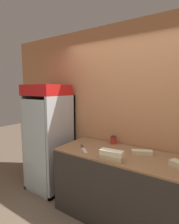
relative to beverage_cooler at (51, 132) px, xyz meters
name	(u,v)px	position (x,y,z in m)	size (l,w,h in m)	color
wall_back	(140,117)	(1.46, 0.34, 0.37)	(5.20, 0.09, 2.70)	tan
prep_counter	(127,188)	(1.45, -0.07, -0.53)	(1.90, 0.73, 0.92)	#332D28
beverage_cooler	(51,132)	(0.00, 0.00, 0.00)	(0.64, 0.67, 1.82)	#B2B7BC
sandwich_stack_bottom	(111,158)	(1.36, -0.35, -0.04)	(0.28, 0.11, 0.06)	tan
sandwich_stack_middle	(112,153)	(1.36, -0.35, 0.02)	(0.28, 0.13, 0.06)	beige
sandwich_flat_left	(142,153)	(1.61, 0.02, -0.04)	(0.27, 0.19, 0.06)	beige
chefs_knife	(83,148)	(0.84, -0.19, -0.06)	(0.26, 0.24, 0.02)	silver
condiment_jar	(113,140)	(1.11, 0.22, -0.01)	(0.09, 0.09, 0.12)	#B72D23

